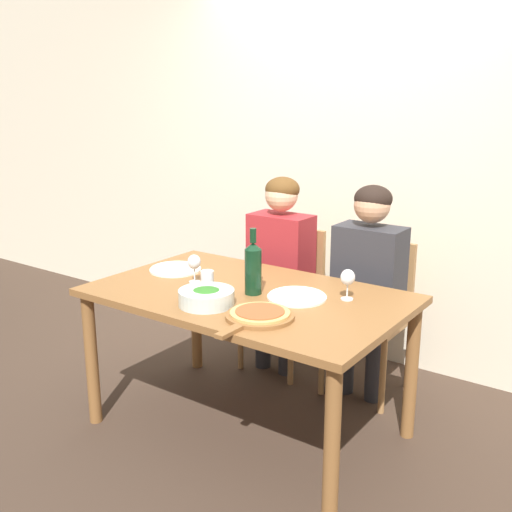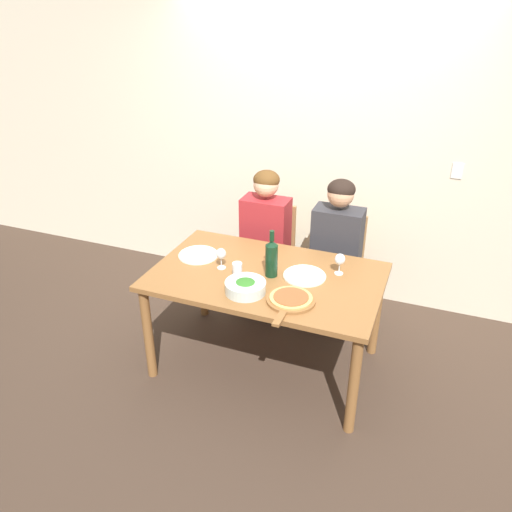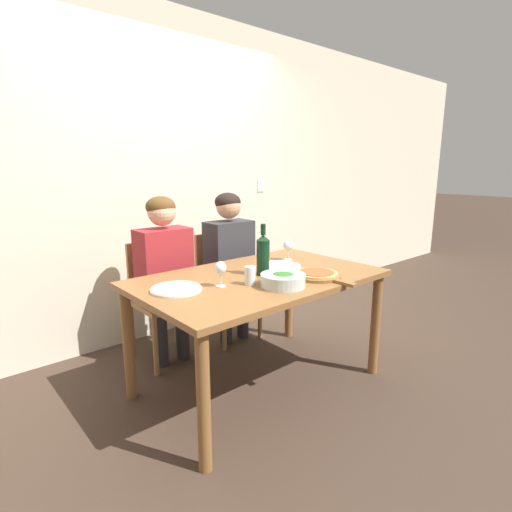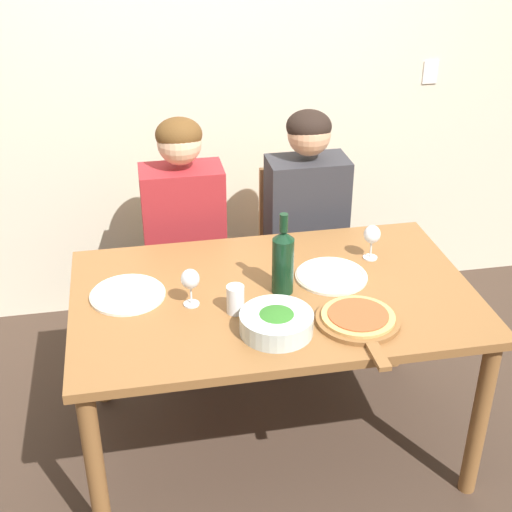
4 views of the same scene
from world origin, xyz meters
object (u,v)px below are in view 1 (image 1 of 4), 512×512
object	(u,v)px
wine_glass_right	(348,279)
chair_right	(373,310)
chair_left	(288,291)
broccoli_bowl	(206,297)
wine_bottle	(253,267)
water_tumbler	(207,281)
pizza_on_board	(259,315)
wine_glass_left	(194,263)
dinner_plate_right	(297,297)
dinner_plate_left	(175,269)
person_man	(368,272)
person_woman	(279,256)

from	to	relation	value
wine_glass_right	chair_right	bearing A→B (deg)	102.29
chair_left	broccoli_bowl	bearing A→B (deg)	-77.95
wine_bottle	water_tumbler	xyz separation A→B (m)	(-0.20, -0.11, -0.08)
chair_right	pizza_on_board	distance (m)	1.12
chair_left	wine_glass_left	size ratio (longest dim) A/B	5.88
chair_left	dinner_plate_right	xyz separation A→B (m)	(0.53, -0.76, 0.28)
dinner_plate_left	dinner_plate_right	size ratio (longest dim) A/B	1.00
wine_bottle	pizza_on_board	world-z (taller)	wine_bottle
wine_glass_right	pizza_on_board	bearing A→B (deg)	-113.62
wine_glass_left	chair_left	bearing A→B (deg)	86.94
chair_right	person_man	bearing A→B (deg)	-90.00
pizza_on_board	water_tumbler	xyz separation A→B (m)	(-0.42, 0.16, 0.04)
chair_right	pizza_on_board	bearing A→B (deg)	-93.24
wine_bottle	dinner_plate_left	bearing A→B (deg)	172.28
dinner_plate_left	water_tumbler	distance (m)	0.43
chair_left	broccoli_bowl	size ratio (longest dim) A/B	3.38
person_man	water_tumbler	world-z (taller)	person_man
broccoli_bowl	wine_glass_left	distance (m)	0.37
wine_glass_left	dinner_plate_right	bearing A→B (deg)	9.27
broccoli_bowl	wine_glass_left	xyz separation A→B (m)	(-0.28, 0.23, 0.07)
chair_right	water_tumbler	world-z (taller)	chair_right
broccoli_bowl	water_tumbler	xyz separation A→B (m)	(-0.12, 0.15, 0.02)
chair_left	pizza_on_board	size ratio (longest dim) A/B	1.98
person_woman	wine_glass_left	bearing A→B (deg)	-93.50
person_woman	wine_glass_left	xyz separation A→B (m)	(-0.05, -0.74, 0.12)
chair_left	dinner_plate_left	world-z (taller)	chair_left
wine_glass_left	chair_right	bearing A→B (deg)	52.98
pizza_on_board	wine_glass_right	world-z (taller)	wine_glass_right
chair_left	person_woman	xyz separation A→B (m)	(0.00, -0.11, 0.26)
person_man	dinner_plate_left	bearing A→B (deg)	-143.89
pizza_on_board	wine_glass_left	bearing A→B (deg)	157.77
pizza_on_board	chair_left	bearing A→B (deg)	116.17
chair_left	broccoli_bowl	world-z (taller)	chair_left
chair_right	wine_glass_left	world-z (taller)	wine_glass_left
chair_right	dinner_plate_right	bearing A→B (deg)	-95.16
chair_left	water_tumbler	world-z (taller)	chair_left
chair_left	wine_bottle	size ratio (longest dim) A/B	2.68
person_man	dinner_plate_right	bearing A→B (deg)	-96.00
chair_right	wine_glass_left	size ratio (longest dim) A/B	5.88
chair_right	pizza_on_board	xyz separation A→B (m)	(-0.06, -1.09, 0.28)
person_man	wine_glass_left	xyz separation A→B (m)	(-0.64, -0.74, 0.12)
dinner_plate_left	wine_glass_right	xyz separation A→B (m)	(1.01, 0.11, 0.10)
person_man	dinner_plate_left	world-z (taller)	person_man
dinner_plate_left	pizza_on_board	size ratio (longest dim) A/B	0.65
chair_right	chair_left	bearing A→B (deg)	180.00
dinner_plate_right	pizza_on_board	world-z (taller)	pizza_on_board
dinner_plate_left	broccoli_bowl	bearing A→B (deg)	-33.49
chair_left	pizza_on_board	bearing A→B (deg)	-63.83
chair_left	person_woman	size ratio (longest dim) A/B	0.72
wine_bottle	wine_glass_right	size ratio (longest dim) A/B	2.19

